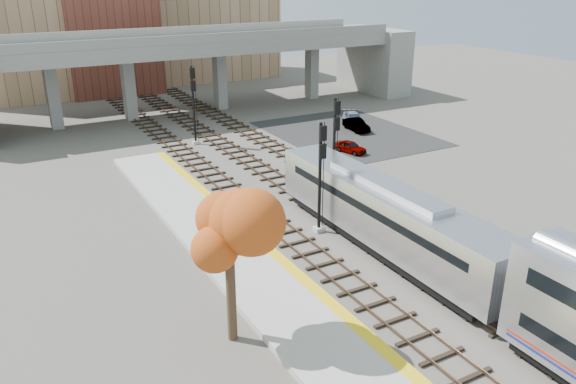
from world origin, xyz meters
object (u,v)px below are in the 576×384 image
signal_mast_far (194,105)px  tree (229,235)px  car_c (353,119)px  car_b (356,125)px  locomotive (384,214)px  car_a (350,147)px  signal_mast_near (320,179)px  signal_mast_mid (334,149)px

signal_mast_far → tree: signal_mast_far is taller
car_c → tree: bearing=-110.1°
car_b → locomotive: bearing=-116.3°
car_a → signal_mast_far: bearing=124.4°
signal_mast_near → car_b: 25.30m
locomotive → car_a: bearing=60.8°
signal_mast_mid → car_a: 11.64m
signal_mast_near → car_c: 27.66m
signal_mast_near → signal_mast_mid: (4.10, 4.61, 0.13)m
tree → signal_mast_mid: bearing=42.2°
signal_mast_far → tree: 31.85m
signal_mast_far → car_c: 17.94m
signal_mast_far → car_a: (11.52, -9.66, -3.25)m
car_a → car_b: bearing=34.7°
signal_mast_near → signal_mast_mid: bearing=48.4°
locomotive → signal_mast_mid: (2.00, 8.47, 1.49)m
signal_mast_mid → signal_mast_far: (-4.10, 18.05, 0.07)m
locomotive → car_b: size_ratio=4.94×
signal_mast_far → signal_mast_near: bearing=-90.0°
tree → car_a: size_ratio=2.22×
signal_mast_near → signal_mast_mid: signal_mast_mid is taller
car_a → car_b: size_ratio=0.84×
locomotive → tree: 12.60m
locomotive → signal_mast_near: 4.60m
tree → car_b: (25.98, 26.68, -4.62)m
signal_mast_far → car_b: (16.47, -3.69, -3.16)m
car_b → signal_mast_mid: bearing=-124.8°
locomotive → signal_mast_near: bearing=118.6°
signal_mast_near → signal_mast_far: (0.00, 22.66, 0.20)m
tree → car_c: (27.10, 28.84, -4.60)m
tree → car_a: 29.89m
signal_mast_mid → car_a: signal_mast_mid is taller
signal_mast_mid → signal_mast_far: 18.51m
locomotive → signal_mast_far: size_ratio=2.52×
signal_mast_near → car_a: (11.52, 13.00, -3.05)m
signal_mast_mid → signal_mast_near: bearing=-131.6°
car_c → signal_mast_mid: bearing=-106.1°
car_b → signal_mast_far: bearing=173.3°
signal_mast_near → car_b: bearing=49.0°
signal_mast_near → car_b: size_ratio=1.88×
signal_mast_mid → car_c: size_ratio=1.64×
signal_mast_near → signal_mast_far: bearing=90.0°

